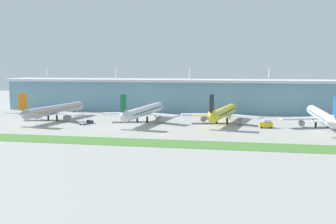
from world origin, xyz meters
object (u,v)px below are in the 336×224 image
airliner_nearest (54,110)px  baggage_cart (83,123)px  airliner_farthest (322,116)px  fuel_truck (266,124)px  airliner_far_middle (223,113)px  pushback_tug (90,121)px  airliner_near_middle (143,111)px

airliner_nearest → baggage_cart: bearing=-30.5°
airliner_farthest → fuel_truck: airliner_farthest is taller
airliner_far_middle → pushback_tug: (-77.23, -14.25, -5.35)m
fuel_truck → airliner_farthest: bearing=15.8°
airliner_far_middle → airliner_nearest: bearing=-176.6°
airliner_nearest → fuel_truck: 129.06m
pushback_tug → baggage_cart: bearing=-104.7°
fuel_truck → airliner_nearest: bearing=176.7°
airliner_nearest → baggage_cart: (25.23, -14.88, -5.19)m
airliner_far_middle → fuel_truck: bearing=-28.9°
pushback_tug → fuel_truck: 101.77m
airliner_near_middle → pushback_tug: size_ratio=14.23×
airliner_farthest → pushback_tug: 132.34m
airliner_near_middle → pushback_tug: (-29.40, -11.81, -5.36)m
airliner_nearest → fuel_truck: airliner_nearest is taller
airliner_nearest → airliner_farthest: (158.93, 1.17, 0.01)m
airliner_far_middle → airliner_farthest: 54.91m
airliner_far_middle → baggage_cart: bearing=-165.1°
airliner_farthest → airliner_far_middle: bearing=174.8°
airliner_nearest → pushback_tug: airliner_nearest is taller
pushback_tug → baggage_cart: (-1.78, -6.82, 0.16)m
pushback_tug → airliner_farthest: bearing=4.0°
airliner_near_middle → airliner_nearest: bearing=-176.2°
airliner_nearest → pushback_tug: size_ratio=13.37×
pushback_tug → airliner_nearest: bearing=163.4°
pushback_tug → baggage_cart: 7.05m
airliner_nearest → pushback_tug: bearing=-16.6°
airliner_far_middle → baggage_cart: 81.94m
airliner_nearest → airliner_far_middle: 104.43m
airliner_farthest → fuel_truck: bearing=-164.2°
airliner_farthest → baggage_cart: size_ratio=18.87×
airliner_nearest → airliner_farthest: 158.93m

